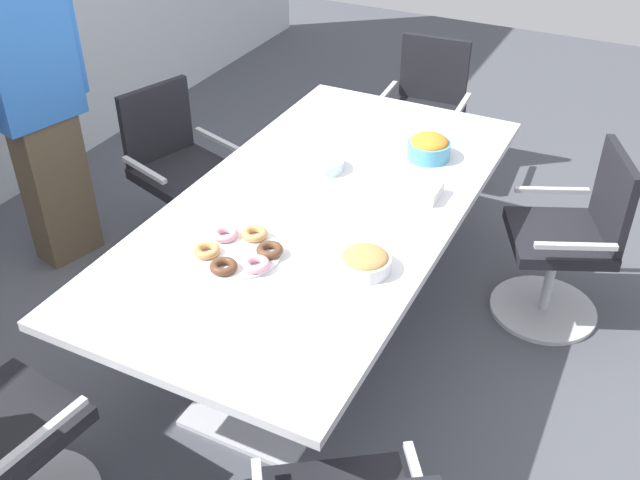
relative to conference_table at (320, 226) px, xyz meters
The scene contains 11 objects.
ground_plane 0.63m from the conference_table, ahead, with size 10.00×10.00×0.01m, color #4C4F56.
conference_table is the anchor object (origin of this frame).
office_chair_0 1.71m from the conference_table, ahead, with size 0.57×0.57×0.91m.
office_chair_1 1.16m from the conference_table, 70.56° to the left, with size 0.68×0.68×0.91m.
office_chair_4 1.24m from the conference_table, 56.36° to the right, with size 0.71×0.71×0.91m.
person_standing_1 1.62m from the conference_table, 90.95° to the left, with size 0.61×0.32×1.75m.
snack_bowl_cookies 0.55m from the conference_table, 133.96° to the right, with size 0.20×0.20×0.09m.
snack_bowl_chips_orange 0.70m from the conference_table, 24.85° to the right, with size 0.21×0.21×0.12m.
donut_platter 0.53m from the conference_table, 167.27° to the left, with size 0.36×0.34×0.04m.
plate_stack 0.34m from the conference_table, 23.43° to the left, with size 0.19×0.19×0.05m.
napkin_pile 0.49m from the conference_table, 56.85° to the right, with size 0.15×0.15×0.06m, color white.
Camera 1 is at (-2.49, -1.25, 2.47)m, focal length 41.36 mm.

